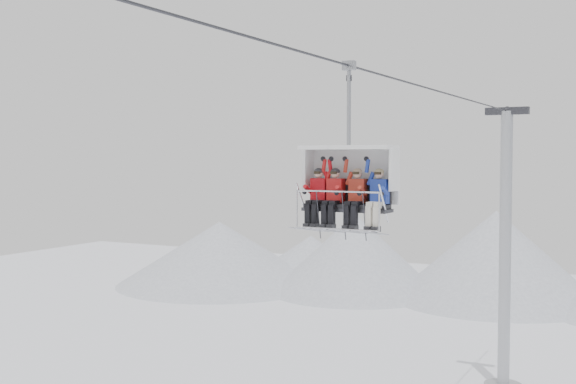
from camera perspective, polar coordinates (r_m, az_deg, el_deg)
The scene contains 8 objects.
ridgeline at distance 56.14m, azimuth 19.11°, elevation -5.89°, with size 72.00×21.00×7.00m.
lift_tower_right at distance 35.90m, azimuth 16.76°, elevation -5.92°, with size 2.00×1.80×13.48m.
haul_cable at distance 14.70m, azimuth 0.00°, elevation 11.31°, with size 0.06×0.06×50.00m, color #303035.
chairlift_carrier at distance 17.46m, azimuth 4.96°, elevation 1.24°, with size 2.28×1.17×3.98m.
skier_far_left at distance 17.50m, azimuth 2.34°, elevation -0.27°, with size 0.39×1.69×1.57m.
skier_center_left at distance 17.32m, azimuth 3.64°, elevation -0.30°, with size 0.39×1.69×1.57m.
skier_center_right at distance 17.09m, azimuth 5.39°, elevation -0.35°, with size 0.39×1.69×1.57m.
skier_far_right at distance 16.89m, azimuth 7.11°, elevation -0.39°, with size 0.39×1.69×1.57m.
Camera 1 is at (6.80, -12.84, 11.11)m, focal length 45.00 mm.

